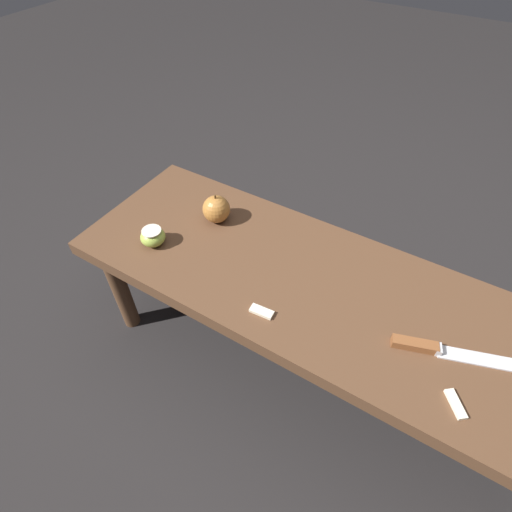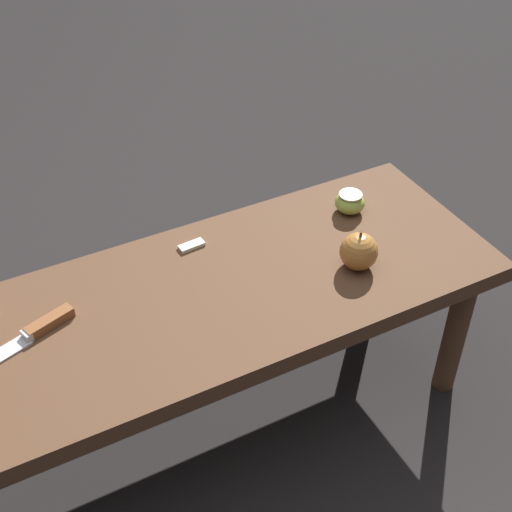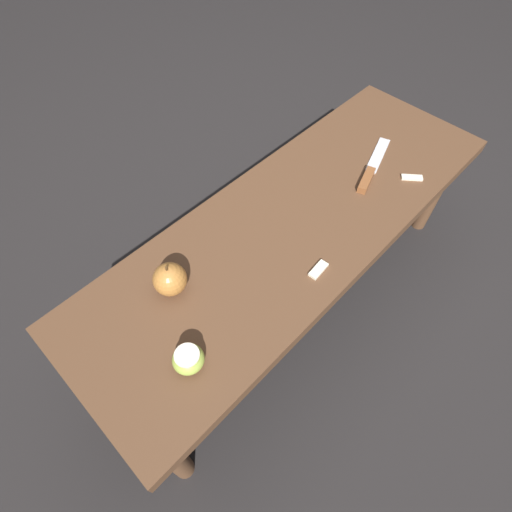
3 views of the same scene
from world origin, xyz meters
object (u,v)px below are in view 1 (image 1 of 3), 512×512
Objects in this scene: knife at (434,349)px; apple_whole at (216,209)px; apple_cut at (153,237)px; wooden_bench at (320,298)px.

knife is 2.87× the size of apple_whole.
knife is 3.79× the size of apple_cut.
apple_whole reaches higher than knife.
knife is at bearing 171.84° from wooden_bench.
wooden_bench is 0.38m from apple_whole.
wooden_bench is 0.46m from apple_cut.
knife is 0.64m from apple_whole.
apple_cut is (0.09, 0.17, -0.01)m from apple_whole.
knife is at bearing 170.31° from apple_whole.
apple_cut is (0.45, 0.10, 0.07)m from wooden_bench.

